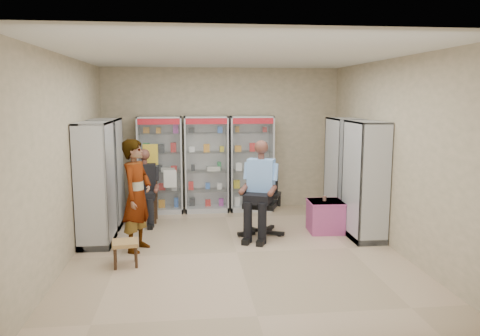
{
  "coord_description": "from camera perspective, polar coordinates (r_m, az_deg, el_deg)",
  "views": [
    {
      "loc": [
        -0.73,
        -6.96,
        2.41
      ],
      "look_at": [
        0.13,
        0.7,
        1.22
      ],
      "focal_mm": 35.0,
      "sensor_mm": 36.0,
      "label": 1
    }
  ],
  "objects": [
    {
      "name": "office_chair",
      "position": [
        8.15,
        2.54,
        -3.98
      ],
      "size": [
        0.88,
        0.88,
        1.23
      ],
      "primitive_type": "cube",
      "rotation": [
        0.0,
        0.0,
        -0.4
      ],
      "color": "black",
      "rests_on": "floor"
    },
    {
      "name": "seated_customer",
      "position": [
        9.12,
        -11.45,
        -2.42
      ],
      "size": [
        0.44,
        0.6,
        1.34
      ],
      "primitive_type": null,
      "color": "black",
      "rests_on": "floor"
    },
    {
      "name": "cabinet_left_far",
      "position": [
        9.0,
        -15.92,
        -0.59
      ],
      "size": [
        0.9,
        0.5,
        2.0
      ],
      "primitive_type": "cube",
      "rotation": [
        0.0,
        0.0,
        -1.57
      ],
      "color": "#A1A2A8",
      "rests_on": "floor"
    },
    {
      "name": "cabinet_right_near",
      "position": [
        8.15,
        15.01,
        -1.5
      ],
      "size": [
        0.9,
        0.5,
        2.0
      ],
      "primitive_type": "cube",
      "rotation": [
        0.0,
        0.0,
        1.57
      ],
      "color": "silver",
      "rests_on": "floor"
    },
    {
      "name": "standing_man",
      "position": [
        7.46,
        -12.46,
        -3.29
      ],
      "size": [
        0.62,
        0.75,
        1.76
      ],
      "primitive_type": "imported",
      "rotation": [
        0.0,
        0.0,
        1.2
      ],
      "color": "#97979A",
      "rests_on": "floor"
    },
    {
      "name": "woven_stool_a",
      "position": [
        9.01,
        10.83,
        -5.75
      ],
      "size": [
        0.46,
        0.46,
        0.35
      ],
      "primitive_type": "cube",
      "rotation": [
        0.0,
        0.0,
        0.41
      ],
      "color": "olive",
      "rests_on": "floor"
    },
    {
      "name": "cabinet_back_mid",
      "position": [
        9.8,
        -4.12,
        0.47
      ],
      "size": [
        0.9,
        0.5,
        2.0
      ],
      "primitive_type": "cube",
      "color": "#B3B5BA",
      "rests_on": "floor"
    },
    {
      "name": "room_shell",
      "position": [
        7.01,
        -0.41,
        5.15
      ],
      "size": [
        5.02,
        6.02,
        3.01
      ],
      "color": "#C1AE8F",
      "rests_on": "ground"
    },
    {
      "name": "woven_stool_b",
      "position": [
        7.0,
        -13.78,
        -10.07
      ],
      "size": [
        0.41,
        0.41,
        0.36
      ],
      "primitive_type": "cube",
      "rotation": [
        0.0,
        0.0,
        0.14
      ],
      "color": "tan",
      "rests_on": "floor"
    },
    {
      "name": "pink_trunk",
      "position": [
        8.54,
        10.36,
        -5.82
      ],
      "size": [
        0.61,
        0.59,
        0.56
      ],
      "primitive_type": "cube",
      "rotation": [
        0.0,
        0.0,
        -0.04
      ],
      "color": "#B4487D",
      "rests_on": "floor"
    },
    {
      "name": "cabinet_back_left",
      "position": [
        9.81,
        -9.67,
        0.37
      ],
      "size": [
        0.9,
        0.5,
        2.0
      ],
      "primitive_type": "cube",
      "color": "#A7A9AE",
      "rests_on": "floor"
    },
    {
      "name": "cabinet_back_right",
      "position": [
        9.88,
        1.39,
        0.56
      ],
      "size": [
        0.9,
        0.5,
        2.0
      ],
      "primitive_type": "cube",
      "color": "silver",
      "rests_on": "floor"
    },
    {
      "name": "cabinet_left_near",
      "position": [
        7.93,
        -17.2,
        -1.88
      ],
      "size": [
        0.9,
        0.5,
        2.0
      ],
      "primitive_type": "cube",
      "rotation": [
        0.0,
        0.0,
        -1.57
      ],
      "color": "silver",
      "rests_on": "floor"
    },
    {
      "name": "tea_glass",
      "position": [
        8.48,
        10.27,
        -3.63
      ],
      "size": [
        0.07,
        0.07,
        0.09
      ],
      "primitive_type": "cylinder",
      "color": "#5D2407",
      "rests_on": "pink_trunk"
    },
    {
      "name": "floor",
      "position": [
        7.4,
        -0.39,
        -10.24
      ],
      "size": [
        6.0,
        6.0,
        0.0
      ],
      "primitive_type": "plane",
      "color": "tan",
      "rests_on": "ground"
    },
    {
      "name": "cabinet_right_far",
      "position": [
        9.17,
        12.51,
        -0.3
      ],
      "size": [
        0.9,
        0.5,
        2.0
      ],
      "primitive_type": "cube",
      "rotation": [
        0.0,
        0.0,
        1.57
      ],
      "color": "#AFB3B6",
      "rests_on": "floor"
    },
    {
      "name": "seated_shopkeeper",
      "position": [
        8.06,
        2.61,
        -2.9
      ],
      "size": [
        0.75,
        0.86,
        1.56
      ],
      "primitive_type": null,
      "rotation": [
        0.0,
        0.0,
        -0.4
      ],
      "color": "#709DDD",
      "rests_on": "floor"
    },
    {
      "name": "wooden_chair",
      "position": [
        9.2,
        -11.39,
        -3.58
      ],
      "size": [
        0.42,
        0.42,
        0.94
      ],
      "primitive_type": "cube",
      "color": "black",
      "rests_on": "floor"
    }
  ]
}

